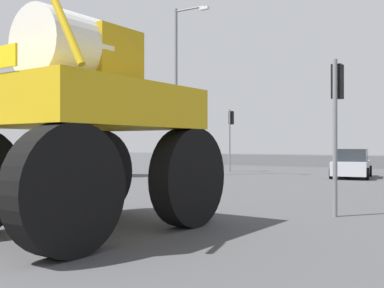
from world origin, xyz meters
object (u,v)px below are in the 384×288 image
at_px(oversize_sprayer, 84,123).
at_px(traffic_signal_far_left, 231,126).
at_px(traffic_signal_near_left, 53,117).
at_px(sedan_ahead, 351,164).
at_px(streetlight_far_left, 178,83).
at_px(bare_tree_left, 78,101).
at_px(traffic_signal_near_right, 337,102).

bearing_deg(oversize_sprayer, traffic_signal_far_left, 21.88).
distance_m(traffic_signal_near_left, traffic_signal_far_left, 14.89).
bearing_deg(sedan_ahead, traffic_signal_far_left, 72.53).
height_order(streetlight_far_left, bare_tree_left, streetlight_far_left).
bearing_deg(traffic_signal_far_left, sedan_ahead, -9.19).
distance_m(sedan_ahead, traffic_signal_near_right, 14.07).
bearing_deg(traffic_signal_near_right, bare_tree_left, 157.40).
distance_m(oversize_sprayer, traffic_signal_near_right, 6.11).
relative_size(sedan_ahead, streetlight_far_left, 0.46).
relative_size(oversize_sprayer, bare_tree_left, 1.02).
distance_m(traffic_signal_near_left, streetlight_far_left, 10.33).
bearing_deg(bare_tree_left, oversize_sprayer, -43.78).
xyz_separation_m(oversize_sprayer, sedan_ahead, (0.92, 18.42, -1.47)).
xyz_separation_m(oversize_sprayer, traffic_signal_far_left, (-6.84, 19.68, 0.71)).
height_order(traffic_signal_near_left, traffic_signal_far_left, traffic_signal_far_left).
bearing_deg(traffic_signal_far_left, traffic_signal_near_right, -54.58).
relative_size(oversize_sprayer, traffic_signal_near_left, 1.47).
relative_size(streetlight_far_left, bare_tree_left, 1.73).
bearing_deg(traffic_signal_near_right, traffic_signal_near_left, 179.99).
bearing_deg(traffic_signal_far_left, traffic_signal_near_left, -88.07).
bearing_deg(traffic_signal_near_right, traffic_signal_far_left, 125.42).
xyz_separation_m(traffic_signal_near_left, traffic_signal_near_right, (10.08, -0.00, 0.04)).
relative_size(traffic_signal_near_left, traffic_signal_far_left, 0.95).
bearing_deg(streetlight_far_left, traffic_signal_near_right, -41.34).
relative_size(traffic_signal_near_right, traffic_signal_far_left, 0.96).
height_order(oversize_sprayer, bare_tree_left, bare_tree_left).
bearing_deg(traffic_signal_near_left, oversize_sprayer, -37.12).
distance_m(streetlight_far_left, bare_tree_left, 5.54).
height_order(oversize_sprayer, sedan_ahead, oversize_sprayer).
distance_m(oversize_sprayer, bare_tree_left, 16.35).
bearing_deg(traffic_signal_near_left, bare_tree_left, 129.91).
height_order(traffic_signal_near_right, streetlight_far_left, streetlight_far_left).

